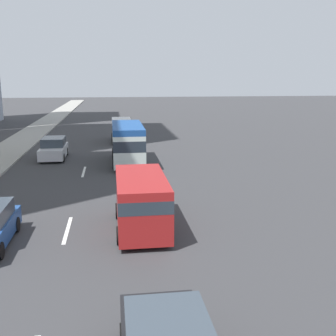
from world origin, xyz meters
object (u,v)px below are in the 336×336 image
object	(u,v)px
van_lead	(122,129)
minibus_second	(128,142)
car_third	(54,149)
van_fourth	(141,199)

from	to	relation	value
van_lead	minibus_second	bearing A→B (deg)	-179.09
van_lead	car_third	size ratio (longest dim) A/B	1.22
minibus_second	van_lead	bearing A→B (deg)	0.91
van_lead	car_third	distance (m)	9.98
van_lead	van_fourth	size ratio (longest dim) A/B	1.05
car_third	van_fourth	bearing A→B (deg)	19.46
car_third	van_fourth	distance (m)	17.56
minibus_second	car_third	bearing A→B (deg)	65.37
van_lead	minibus_second	size ratio (longest dim) A/B	0.78
van_lead	car_third	bearing A→B (deg)	145.35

